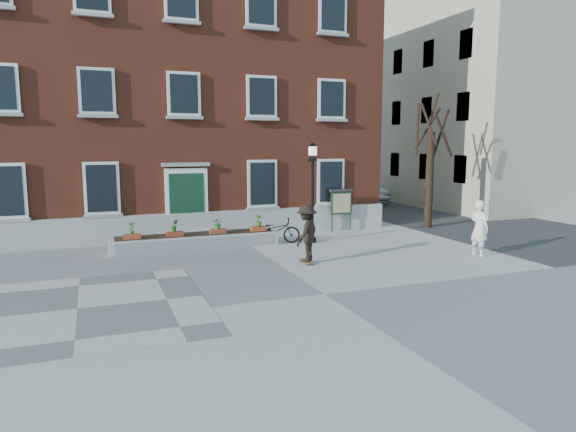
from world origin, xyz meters
name	(u,v)px	position (x,y,z in m)	size (l,w,h in m)	color
ground	(325,294)	(0.00, 0.00, 0.00)	(100.00, 100.00, 0.00)	#A2A2A5
checker_patch	(77,309)	(-6.00, 1.00, 0.01)	(6.00, 6.00, 0.01)	#5D5D5F
bicycle	(275,230)	(1.08, 6.92, 0.51)	(0.67, 1.93, 1.02)	black
parked_car	(359,191)	(10.75, 17.85, 0.80)	(1.69, 4.84, 1.59)	#B2B4B7
bystander	(479,228)	(7.00, 2.34, 0.97)	(0.71, 0.47, 1.95)	white
brick_building	(166,93)	(-2.00, 13.98, 6.30)	(18.40, 10.85, 12.60)	brown
planter_assembly	(196,240)	(-1.99, 7.18, 0.31)	(6.20, 1.12, 1.15)	beige
bare_tree	(430,167)	(9.01, 8.01, 2.79)	(1.83, 1.83, 6.16)	black
side_street	(436,99)	(17.99, 19.78, 7.02)	(15.20, 36.00, 14.50)	#3A3A3D
lamp_post	(313,178)	(2.50, 6.56, 2.54)	(0.40, 0.40, 3.93)	black
notice_board	(341,203)	(4.77, 8.56, 1.26)	(1.10, 0.16, 1.87)	#1A3526
skateboarder	(307,233)	(0.91, 3.37, 1.00)	(1.35, 1.32, 1.93)	brown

